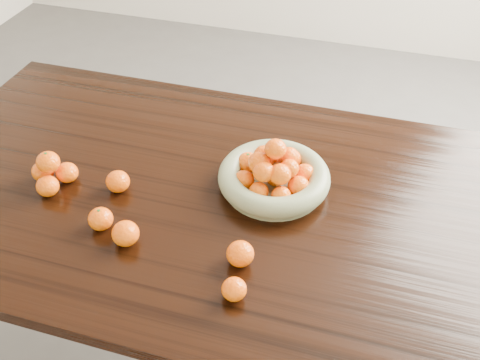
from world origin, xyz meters
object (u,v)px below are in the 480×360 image
(dining_table, at_px, (251,223))
(orange_pyramid, at_px, (51,173))
(loose_orange_0, at_px, (101,219))
(fruit_bowl, at_px, (274,175))

(dining_table, bearing_deg, orange_pyramid, -170.06)
(loose_orange_0, bearing_deg, dining_table, 31.41)
(dining_table, distance_m, orange_pyramid, 0.56)
(fruit_bowl, distance_m, orange_pyramid, 0.61)
(dining_table, relative_size, fruit_bowl, 6.55)
(fruit_bowl, relative_size, orange_pyramid, 2.39)
(orange_pyramid, bearing_deg, loose_orange_0, -28.52)
(orange_pyramid, bearing_deg, dining_table, 9.94)
(fruit_bowl, distance_m, loose_orange_0, 0.47)
(orange_pyramid, xyz_separation_m, loose_orange_0, (0.20, -0.11, -0.01))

